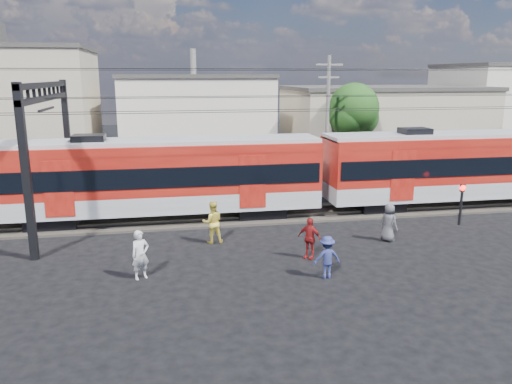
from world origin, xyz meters
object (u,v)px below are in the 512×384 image
pedestrian_a (140,255)px  pedestrian_c (327,257)px  crossing_signal (462,197)px  commuter_train (163,175)px

pedestrian_a → pedestrian_c: 6.77m
pedestrian_a → crossing_signal: 15.78m
pedestrian_a → pedestrian_c: pedestrian_a is taller
pedestrian_c → commuter_train: bearing=-59.1°
commuter_train → pedestrian_a: commuter_train is taller
commuter_train → pedestrian_a: (-0.89, -7.27, -1.49)m
commuter_train → pedestrian_a: 7.48m
crossing_signal → commuter_train: bearing=167.1°
pedestrian_a → crossing_signal: (15.26, 3.99, 0.52)m
pedestrian_c → crossing_signal: size_ratio=0.77×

